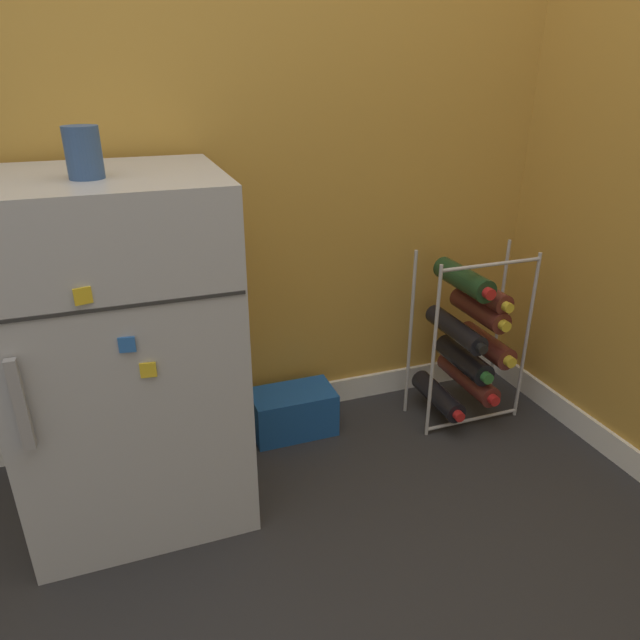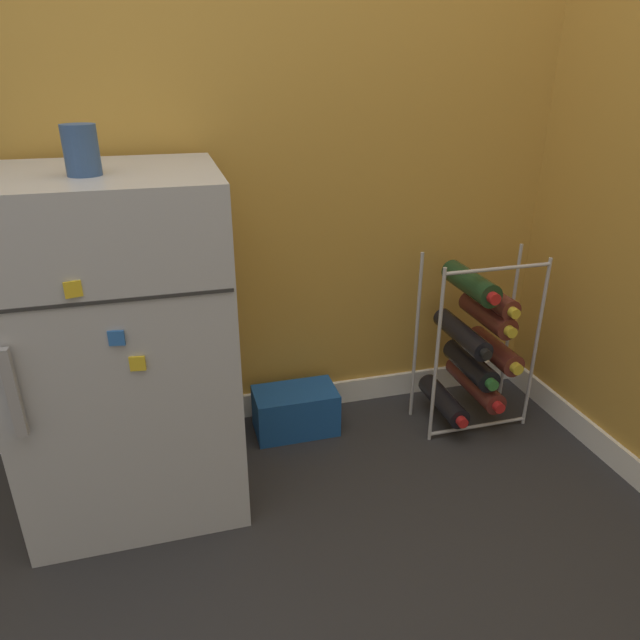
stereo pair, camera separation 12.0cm
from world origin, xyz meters
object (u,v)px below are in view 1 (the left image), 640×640
at_px(mini_fridge, 127,353).
at_px(wine_rack, 467,339).
at_px(soda_box, 293,412).
at_px(fridge_top_cup, 83,153).

height_order(mini_fridge, wine_rack, mini_fridge).
bearing_deg(wine_rack, soda_box, 170.65).
bearing_deg(fridge_top_cup, soda_box, 22.84).
relative_size(wine_rack, soda_box, 2.19).
bearing_deg(wine_rack, mini_fridge, -176.96).
bearing_deg(mini_fridge, soda_box, 17.47).
bearing_deg(soda_box, wine_rack, -9.35).
relative_size(soda_box, fridge_top_cup, 2.51).
distance_m(wine_rack, soda_box, 0.66).
relative_size(wine_rack, fridge_top_cup, 5.51).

